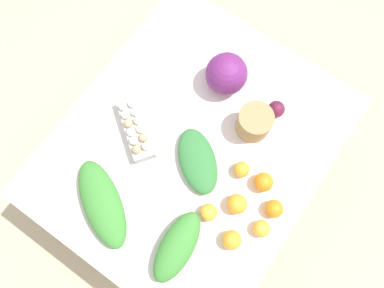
% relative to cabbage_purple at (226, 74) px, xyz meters
% --- Properties ---
extents(ground_plane, '(8.00, 8.00, 0.00)m').
position_rel_cabbage_purple_xyz_m(ground_plane, '(-0.33, -0.05, -0.80)').
color(ground_plane, '#C6B289').
extents(dining_table, '(1.28, 1.08, 0.71)m').
position_rel_cabbage_purple_xyz_m(dining_table, '(-0.33, -0.05, -0.17)').
color(dining_table, silver).
rests_on(dining_table, ground_plane).
extents(cabbage_purple, '(0.18, 0.18, 0.18)m').
position_rel_cabbage_purple_xyz_m(cabbage_purple, '(0.00, 0.00, 0.00)').
color(cabbage_purple, '#6B2366').
rests_on(cabbage_purple, dining_table).
extents(egg_carton, '(0.24, 0.28, 0.09)m').
position_rel_cabbage_purple_xyz_m(egg_carton, '(-0.41, 0.19, -0.05)').
color(egg_carton, '#B7B7B2').
rests_on(egg_carton, dining_table).
extents(paper_bag, '(0.15, 0.15, 0.13)m').
position_rel_cabbage_purple_xyz_m(paper_bag, '(-0.11, -0.22, -0.03)').
color(paper_bag, '#A87F51').
rests_on(paper_bag, dining_table).
extents(greens_bunch_chard, '(0.30, 0.32, 0.07)m').
position_rel_cabbage_purple_xyz_m(greens_bunch_chard, '(-0.38, -0.11, -0.06)').
color(greens_bunch_chard, '#337538').
rests_on(greens_bunch_chard, dining_table).
extents(greens_bunch_dandelion, '(0.31, 0.16, 0.10)m').
position_rel_cabbage_purple_xyz_m(greens_bunch_dandelion, '(-0.71, -0.24, -0.04)').
color(greens_bunch_dandelion, '#3D8433').
rests_on(greens_bunch_dandelion, dining_table).
extents(greens_bunch_beet_tops, '(0.33, 0.41, 0.09)m').
position_rel_cabbage_purple_xyz_m(greens_bunch_beet_tops, '(-0.75, 0.10, -0.05)').
color(greens_bunch_beet_tops, '#3D8433').
rests_on(greens_bunch_beet_tops, dining_table).
extents(beet_root, '(0.07, 0.07, 0.07)m').
position_rel_cabbage_purple_xyz_m(beet_root, '(0.01, -0.26, -0.05)').
color(beet_root, '#5B1933').
rests_on(beet_root, dining_table).
extents(orange_0, '(0.08, 0.08, 0.08)m').
position_rel_cabbage_purple_xyz_m(orange_0, '(-0.43, -0.34, -0.05)').
color(orange_0, orange).
rests_on(orange_0, dining_table).
extents(orange_1, '(0.08, 0.08, 0.08)m').
position_rel_cabbage_purple_xyz_m(orange_1, '(-0.56, -0.41, -0.05)').
color(orange_1, orange).
rests_on(orange_1, dining_table).
extents(orange_2, '(0.08, 0.08, 0.08)m').
position_rel_cabbage_purple_xyz_m(orange_2, '(-0.29, -0.39, -0.05)').
color(orange_2, orange).
rests_on(orange_2, dining_table).
extents(orange_3, '(0.07, 0.07, 0.07)m').
position_rel_cabbage_purple_xyz_m(orange_3, '(-0.46, -0.48, -0.06)').
color(orange_3, '#F9A833').
rests_on(orange_3, dining_table).
extents(orange_4, '(0.07, 0.07, 0.07)m').
position_rel_cabbage_purple_xyz_m(orange_4, '(-0.36, -0.48, -0.05)').
color(orange_4, orange).
rests_on(orange_4, dining_table).
extents(orange_5, '(0.07, 0.07, 0.07)m').
position_rel_cabbage_purple_xyz_m(orange_5, '(-0.53, -0.27, -0.06)').
color(orange_5, '#F9A833').
rests_on(orange_5, dining_table).
extents(orange_6, '(0.07, 0.07, 0.07)m').
position_rel_cabbage_purple_xyz_m(orange_6, '(-0.30, -0.28, -0.06)').
color(orange_6, orange).
rests_on(orange_6, dining_table).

